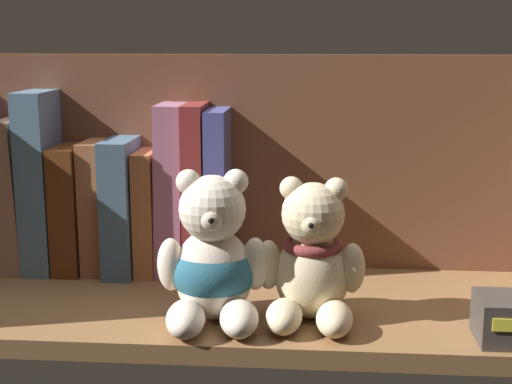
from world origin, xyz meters
TOP-DOWN VIEW (x-y plane):
  - shelf_board at (0.00, 0.00)cm, footprint 83.04×25.09cm
  - shelf_back_panel at (0.00, 13.15)cm, footprint 85.44×1.20cm
  - book_3 at (-32.19, 10.36)cm, footprint 3.21×10.18cm
  - book_4 at (-28.87, 10.36)cm, footprint 3.56×10.44cm
  - book_5 at (-25.27, 10.36)cm, footprint 3.22×10.33cm
  - book_6 at (-22.08, 10.36)cm, footprint 2.74×9.16cm
  - book_7 at (-18.77, 10.36)cm, footprint 3.45×11.85cm
  - book_8 at (-15.65, 10.36)cm, footprint 2.36×9.86cm
  - book_9 at (-12.65, 10.36)cm, footprint 3.58×9.06cm
  - book_10 at (-9.60, 10.36)cm, footprint 2.46×10.59cm
  - book_11 at (-6.94, 10.36)cm, footprint 2.44×10.62cm
  - teddy_bear_larger at (-5.56, -5.86)cm, footprint 11.57×12.21cm
  - teddy_bear_smaller at (4.48, -4.98)cm, footprint 10.86×11.04cm

SIDE VIEW (x-z plane):
  - shelf_board at x=0.00cm, z-range 0.00..2.00cm
  - teddy_bear_larger at x=-5.56cm, z-range 0.32..16.02cm
  - teddy_bear_smaller at x=4.48cm, z-range 0.91..15.78cm
  - book_8 at x=-15.65cm, z-range 2.00..17.16cm
  - book_5 at x=-25.27cm, z-range 2.00..17.64cm
  - book_6 at x=-22.08cm, z-range 2.00..18.24cm
  - book_7 at x=-18.77cm, z-range 2.00..18.60cm
  - book_3 at x=-32.19cm, z-range 1.97..20.82cm
  - book_11 at x=-6.94cm, z-range 2.00..22.23cm
  - book_9 at x=-12.65cm, z-range 1.97..22.82cm
  - book_10 at x=-9.60cm, z-range 2.00..22.87cm
  - book_4 at x=-28.87cm, z-range 2.00..24.24cm
  - shelf_back_panel at x=0.00cm, z-range 0.00..28.50cm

